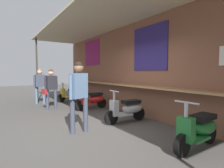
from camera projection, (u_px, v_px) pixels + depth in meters
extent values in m
plane|color=#474442|center=(96.00, 128.00, 4.76)|extent=(36.38, 36.38, 0.00)
cube|color=brown|center=(151.00, 67.00, 5.77)|extent=(12.99, 0.25, 3.31)
cube|color=#A87F51|center=(144.00, 87.00, 5.64)|extent=(11.69, 0.36, 0.05)
cube|color=#841E56|center=(92.00, 53.00, 8.89)|extent=(1.50, 0.02, 1.23)
cube|color=navy|center=(149.00, 48.00, 5.59)|extent=(1.43, 0.02, 1.41)
cube|color=beige|center=(117.00, 9.00, 4.93)|extent=(12.47, 2.44, 0.06)
cylinder|color=#332D28|center=(37.00, 70.00, 8.97)|extent=(0.08, 0.08, 3.25)
ellipsoid|color=gold|center=(75.00, 93.00, 9.27)|extent=(0.39, 0.71, 0.30)
cube|color=black|center=(74.00, 90.00, 9.23)|extent=(0.31, 0.55, 0.10)
cube|color=gold|center=(69.00, 97.00, 9.09)|extent=(0.39, 0.51, 0.04)
cube|color=gold|center=(63.00, 93.00, 8.91)|extent=(0.28, 0.16, 0.44)
cylinder|color=#B7B7BC|center=(63.00, 90.00, 8.90)|extent=(0.07, 0.07, 0.70)
cylinder|color=#B7B7BC|center=(63.00, 83.00, 8.87)|extent=(0.46, 0.04, 0.04)
cylinder|color=black|center=(61.00, 98.00, 8.87)|extent=(0.11, 0.40, 0.40)
cylinder|color=black|center=(80.00, 97.00, 9.43)|extent=(0.11, 0.40, 0.40)
ellipsoid|color=red|center=(97.00, 99.00, 7.31)|extent=(0.41, 0.72, 0.30)
cube|color=black|center=(96.00, 94.00, 7.27)|extent=(0.33, 0.56, 0.10)
cube|color=red|center=(89.00, 103.00, 7.11)|extent=(0.40, 0.52, 0.04)
cube|color=red|center=(82.00, 98.00, 6.92)|extent=(0.29, 0.17, 0.44)
cylinder|color=#B7B7BC|center=(82.00, 95.00, 6.91)|extent=(0.07, 0.07, 0.70)
cylinder|color=#B7B7BC|center=(82.00, 86.00, 6.89)|extent=(0.46, 0.06, 0.04)
cylinder|color=black|center=(80.00, 106.00, 6.88)|extent=(0.12, 0.40, 0.40)
cylinder|color=black|center=(102.00, 103.00, 7.47)|extent=(0.12, 0.40, 0.40)
ellipsoid|color=#B2B5BA|center=(132.00, 108.00, 5.40)|extent=(0.41, 0.72, 0.30)
cube|color=black|center=(131.00, 102.00, 5.36)|extent=(0.33, 0.56, 0.10)
cube|color=#B2B5BA|center=(123.00, 114.00, 5.23)|extent=(0.40, 0.52, 0.04)
cube|color=#B2B5BA|center=(114.00, 108.00, 5.07)|extent=(0.29, 0.17, 0.44)
cylinder|color=#B7B7BC|center=(114.00, 103.00, 5.06)|extent=(0.07, 0.07, 0.70)
cylinder|color=#B7B7BC|center=(114.00, 91.00, 5.04)|extent=(0.46, 0.06, 0.04)
cylinder|color=black|center=(111.00, 118.00, 5.03)|extent=(0.12, 0.40, 0.40)
cylinder|color=black|center=(139.00, 114.00, 5.54)|extent=(0.12, 0.40, 0.40)
ellipsoid|color=#237533|center=(204.00, 126.00, 3.55)|extent=(0.42, 0.72, 0.30)
cube|color=black|center=(203.00, 117.00, 3.51)|extent=(0.33, 0.57, 0.10)
cube|color=#237533|center=(194.00, 138.00, 3.36)|extent=(0.41, 0.52, 0.04)
cube|color=#237533|center=(186.00, 129.00, 3.17)|extent=(0.29, 0.17, 0.44)
cylinder|color=#B7B7BC|center=(186.00, 122.00, 3.16)|extent=(0.07, 0.07, 0.70)
cylinder|color=#B7B7BC|center=(186.00, 102.00, 3.13)|extent=(0.46, 0.06, 0.04)
cylinder|color=black|center=(182.00, 145.00, 3.12)|extent=(0.12, 0.40, 0.40)
cylinder|color=black|center=(209.00, 134.00, 3.71)|extent=(0.12, 0.40, 0.40)
cylinder|color=#383D4C|center=(56.00, 99.00, 7.21)|extent=(0.12, 0.12, 0.80)
cylinder|color=#383D4C|center=(47.00, 100.00, 7.06)|extent=(0.12, 0.12, 0.80)
cube|color=#232328|center=(51.00, 83.00, 7.09)|extent=(0.29, 0.44, 0.56)
sphere|color=tan|center=(51.00, 73.00, 7.07)|extent=(0.22, 0.22, 0.22)
sphere|color=#472D19|center=(51.00, 72.00, 7.07)|extent=(0.20, 0.20, 0.20)
cylinder|color=#232328|center=(57.00, 83.00, 7.27)|extent=(0.08, 0.08, 0.53)
cylinder|color=#232328|center=(45.00, 84.00, 6.92)|extent=(0.08, 0.08, 0.53)
cube|color=maroon|center=(44.00, 92.00, 6.87)|extent=(0.28, 0.16, 0.20)
cylinder|color=slate|center=(37.00, 95.00, 8.39)|extent=(0.12, 0.12, 0.81)
cylinder|color=slate|center=(44.00, 95.00, 8.44)|extent=(0.12, 0.12, 0.81)
cube|color=#383D4C|center=(40.00, 81.00, 8.37)|extent=(0.21, 0.41, 0.58)
sphere|color=tan|center=(40.00, 72.00, 8.34)|extent=(0.22, 0.22, 0.22)
sphere|color=olive|center=(40.00, 71.00, 8.34)|extent=(0.20, 0.20, 0.20)
cylinder|color=#383D4C|center=(34.00, 81.00, 8.23)|extent=(0.08, 0.08, 0.54)
cylinder|color=#383D4C|center=(45.00, 81.00, 8.51)|extent=(0.08, 0.08, 0.54)
cube|color=black|center=(47.00, 88.00, 8.59)|extent=(0.26, 0.11, 0.20)
cylinder|color=#383D4C|center=(86.00, 115.00, 4.45)|extent=(0.12, 0.12, 0.86)
cylinder|color=#383D4C|center=(73.00, 116.00, 4.26)|extent=(0.12, 0.12, 0.86)
cube|color=slate|center=(79.00, 86.00, 4.30)|extent=(0.34, 0.47, 0.61)
sphere|color=brown|center=(79.00, 68.00, 4.28)|extent=(0.23, 0.23, 0.23)
sphere|color=black|center=(79.00, 66.00, 4.27)|extent=(0.21, 0.21, 0.21)
cylinder|color=slate|center=(86.00, 86.00, 4.51)|extent=(0.08, 0.08, 0.57)
cylinder|color=slate|center=(71.00, 87.00, 4.10)|extent=(0.08, 0.08, 0.57)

